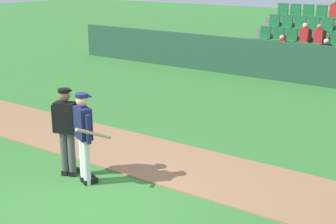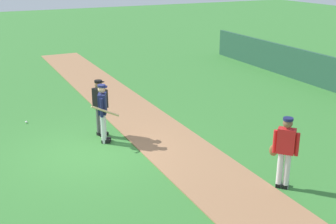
% 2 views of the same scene
% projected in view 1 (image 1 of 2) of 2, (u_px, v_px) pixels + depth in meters
% --- Properties ---
extents(ground_plane, '(80.00, 80.00, 0.00)m').
position_uv_depth(ground_plane, '(87.00, 199.00, 8.50)').
color(ground_plane, '#387A33').
extents(infield_dirt_path, '(28.00, 2.04, 0.03)m').
position_uv_depth(infield_dirt_path, '(159.00, 159.00, 10.23)').
color(infield_dirt_path, '#9E704C').
rests_on(infield_dirt_path, ground).
extents(dugout_fence, '(20.00, 0.16, 1.40)m').
position_uv_depth(dugout_fence, '(300.00, 64.00, 16.70)').
color(dugout_fence, '#234C38').
rests_on(dugout_fence, ground).
extents(stadium_bleachers, '(5.55, 3.80, 2.70)m').
position_uv_depth(stadium_bleachers, '(321.00, 53.00, 18.48)').
color(stadium_bleachers, slate).
rests_on(stadium_bleachers, ground).
extents(batter_navy_jersey, '(0.62, 0.80, 1.76)m').
position_uv_depth(batter_navy_jersey, '(84.00, 135.00, 8.87)').
color(batter_navy_jersey, white).
rests_on(batter_navy_jersey, ground).
extents(umpire_home_plate, '(0.56, 0.41, 1.76)m').
position_uv_depth(umpire_home_plate, '(67.00, 127.00, 9.21)').
color(umpire_home_plate, '#4C4C4C').
rests_on(umpire_home_plate, ground).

